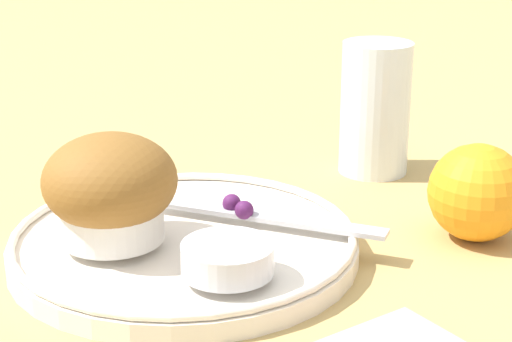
{
  "coord_description": "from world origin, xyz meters",
  "views": [
    {
      "loc": [
        0.47,
        -0.3,
        0.26
      ],
      "look_at": [
        0.0,
        0.03,
        0.06
      ],
      "focal_mm": 60.0,
      "sensor_mm": 36.0,
      "label": 1
    }
  ],
  "objects_px": {
    "butter_knife": "(266,217)",
    "orange_fruit": "(477,192)",
    "muffin": "(111,189)",
    "juice_glass": "(375,108)"
  },
  "relations": [
    {
      "from": "butter_knife",
      "to": "orange_fruit",
      "type": "distance_m",
      "value": 0.15
    },
    {
      "from": "orange_fruit",
      "to": "muffin",
      "type": "bearing_deg",
      "value": -114.69
    },
    {
      "from": "muffin",
      "to": "butter_knife",
      "type": "xyz_separation_m",
      "value": [
        0.03,
        0.1,
        -0.03
      ]
    },
    {
      "from": "juice_glass",
      "to": "muffin",
      "type": "bearing_deg",
      "value": -81.04
    },
    {
      "from": "muffin",
      "to": "orange_fruit",
      "type": "bearing_deg",
      "value": 65.31
    },
    {
      "from": "butter_knife",
      "to": "juice_glass",
      "type": "distance_m",
      "value": 0.19
    },
    {
      "from": "muffin",
      "to": "juice_glass",
      "type": "distance_m",
      "value": 0.28
    },
    {
      "from": "muffin",
      "to": "juice_glass",
      "type": "relative_size",
      "value": 0.77
    },
    {
      "from": "muffin",
      "to": "juice_glass",
      "type": "height_order",
      "value": "juice_glass"
    },
    {
      "from": "juice_glass",
      "to": "orange_fruit",
      "type": "bearing_deg",
      "value": -14.08
    }
  ]
}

